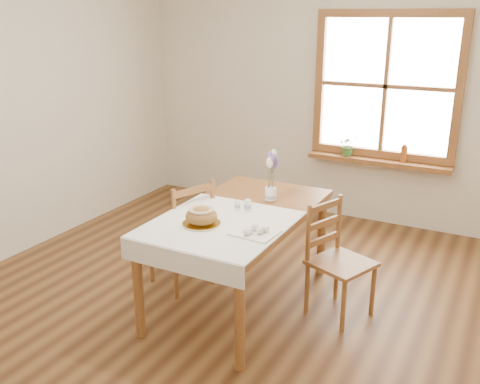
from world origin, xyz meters
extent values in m
plane|color=brown|center=(0.00, 0.00, 0.00)|extent=(5.00, 5.00, 0.00)
cube|color=silver|center=(0.00, 2.50, 1.30)|extent=(4.50, 0.10, 2.60)
cube|color=#93612D|center=(0.50, 2.46, 2.14)|extent=(1.46, 0.08, 0.08)
cube|color=#93612D|center=(0.50, 2.46, 0.76)|extent=(1.46, 0.08, 0.08)
cube|color=#93612D|center=(-0.19, 2.46, 1.45)|extent=(0.08, 0.08, 1.30)
cube|color=#93612D|center=(1.19, 2.46, 1.45)|extent=(0.08, 0.08, 1.30)
cube|color=#93612D|center=(0.50, 2.46, 1.45)|extent=(0.04, 0.06, 1.30)
cube|color=#93612D|center=(0.50, 2.46, 1.45)|extent=(1.30, 0.06, 0.04)
cube|color=white|center=(0.50, 2.49, 1.45)|extent=(1.30, 0.01, 1.30)
cube|color=#93612D|center=(0.50, 2.40, 0.69)|extent=(1.46, 0.20, 0.05)
cube|color=#93612D|center=(0.00, 0.30, 0.72)|extent=(0.90, 1.60, 0.05)
cylinder|color=#93612D|center=(-0.39, -0.44, 0.35)|extent=(0.07, 0.07, 0.70)
cylinder|color=#93612D|center=(0.39, -0.44, 0.35)|extent=(0.07, 0.07, 0.70)
cylinder|color=#93612D|center=(-0.39, 1.04, 0.35)|extent=(0.07, 0.07, 0.70)
cylinder|color=#93612D|center=(0.39, 1.04, 0.35)|extent=(0.07, 0.07, 0.70)
cube|color=white|center=(0.00, 0.00, 0.76)|extent=(0.91, 0.99, 0.01)
cylinder|color=white|center=(-0.10, -0.08, 0.77)|extent=(0.26, 0.26, 0.01)
ellipsoid|color=olive|center=(-0.10, -0.08, 0.83)|extent=(0.22, 0.22, 0.12)
cube|color=white|center=(0.30, -0.05, 0.77)|extent=(0.30, 0.26, 0.01)
cylinder|color=white|center=(-0.01, 0.28, 0.80)|extent=(0.05, 0.05, 0.08)
cylinder|color=white|center=(0.07, 0.29, 0.81)|extent=(0.07, 0.07, 0.10)
cylinder|color=white|center=(0.10, 0.61, 0.80)|extent=(0.12, 0.12, 0.10)
imported|color=#40772F|center=(0.18, 2.40, 0.80)|extent=(0.26, 0.27, 0.17)
cylinder|color=#9D511D|center=(0.75, 2.40, 0.81)|extent=(0.08, 0.08, 0.18)
camera|label=1|loc=(1.73, -2.97, 2.14)|focal=40.00mm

